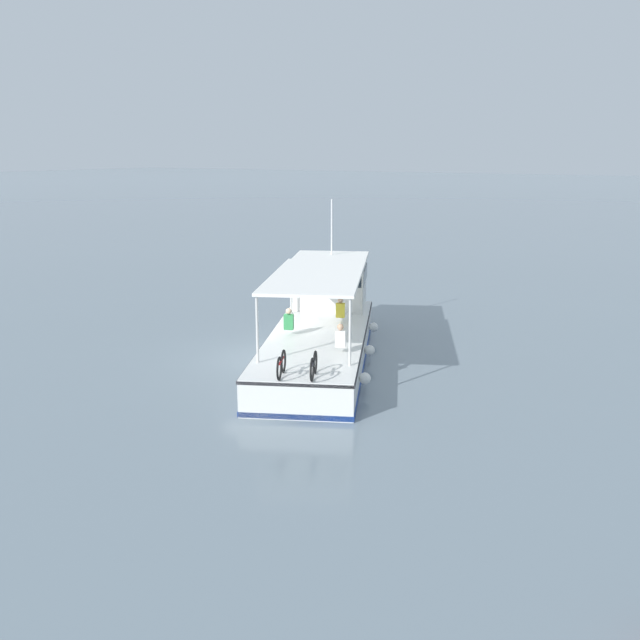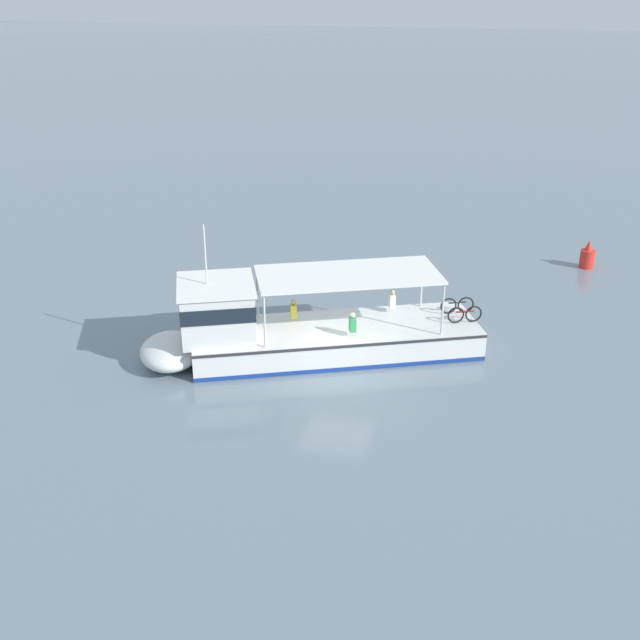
% 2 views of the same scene
% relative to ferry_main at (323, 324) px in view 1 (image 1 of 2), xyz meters
% --- Properties ---
extents(ground_plane, '(400.00, 400.00, 0.00)m').
position_rel_ferry_main_xyz_m(ground_plane, '(1.26, 2.06, -1.02)').
color(ground_plane, slate).
extents(ferry_main, '(8.08, 12.85, 5.32)m').
position_rel_ferry_main_xyz_m(ferry_main, '(0.00, 0.00, 0.00)').
color(ferry_main, white).
rests_on(ferry_main, ground).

